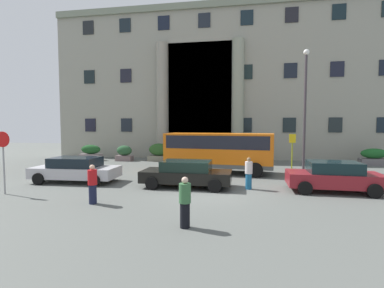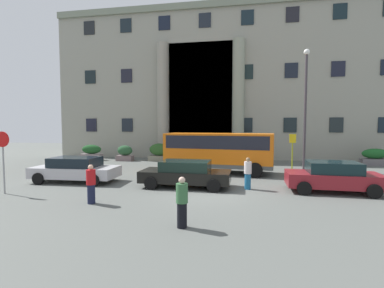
{
  "view_description": "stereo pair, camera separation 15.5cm",
  "coord_description": "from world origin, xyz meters",
  "px_view_note": "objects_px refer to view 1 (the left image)",
  "views": [
    {
      "loc": [
        1.41,
        -12.95,
        3.09
      ],
      "look_at": [
        -1.91,
        6.52,
        1.8
      ],
      "focal_mm": 26.4,
      "sensor_mm": 36.0,
      "label": 1
    },
    {
      "loc": [
        1.56,
        -12.92,
        3.09
      ],
      "look_at": [
        -1.91,
        6.52,
        1.8
      ],
      "focal_mm": 26.4,
      "sensor_mm": 36.0,
      "label": 2
    }
  ],
  "objects_px": {
    "parked_sedan_far": "(76,169)",
    "pedestrian_man_red_shirt": "(93,184)",
    "hedge_planter_far_east": "(124,153)",
    "motorcycle_far_end": "(92,167)",
    "stop_sign_side_street": "(3,150)",
    "hedge_planter_entrance_right": "(159,152)",
    "lamppost_plaza_centre": "(305,101)",
    "bus_stop_sign": "(292,148)",
    "orange_minibus": "(219,149)",
    "hedge_planter_entrance_left": "(374,157)",
    "parked_compact_extra": "(186,173)",
    "pedestrian_child_trailing": "(249,173)",
    "parked_hatchback_near": "(333,176)",
    "hedge_planter_far_west": "(91,153)",
    "pedestrian_woman_dark_dress": "(185,202)"
  },
  "relations": [
    {
      "from": "parked_hatchback_near",
      "to": "stop_sign_side_street",
      "type": "distance_m",
      "value": 15.11
    },
    {
      "from": "parked_hatchback_near",
      "to": "lamppost_plaza_centre",
      "type": "height_order",
      "value": "lamppost_plaza_centre"
    },
    {
      "from": "hedge_planter_far_east",
      "to": "motorcycle_far_end",
      "type": "bearing_deg",
      "value": -83.49
    },
    {
      "from": "hedge_planter_far_east",
      "to": "hedge_planter_entrance_right",
      "type": "xyz_separation_m",
      "value": [
        3.06,
        0.39,
        0.09
      ]
    },
    {
      "from": "bus_stop_sign",
      "to": "pedestrian_woman_dark_dress",
      "type": "distance_m",
      "value": 13.04
    },
    {
      "from": "hedge_planter_far_west",
      "to": "motorcycle_far_end",
      "type": "bearing_deg",
      "value": -60.27
    },
    {
      "from": "parked_hatchback_near",
      "to": "stop_sign_side_street",
      "type": "height_order",
      "value": "stop_sign_side_street"
    },
    {
      "from": "parked_sedan_far",
      "to": "bus_stop_sign",
      "type": "bearing_deg",
      "value": 24.62
    },
    {
      "from": "orange_minibus",
      "to": "hedge_planter_entrance_right",
      "type": "height_order",
      "value": "orange_minibus"
    },
    {
      "from": "hedge_planter_entrance_left",
      "to": "parked_sedan_far",
      "type": "relative_size",
      "value": 0.44
    },
    {
      "from": "parked_sedan_far",
      "to": "pedestrian_man_red_shirt",
      "type": "bearing_deg",
      "value": -52.69
    },
    {
      "from": "hedge_planter_entrance_left",
      "to": "pedestrian_child_trailing",
      "type": "bearing_deg",
      "value": -134.56
    },
    {
      "from": "hedge_planter_far_east",
      "to": "parked_hatchback_near",
      "type": "bearing_deg",
      "value": -33.21
    },
    {
      "from": "hedge_planter_entrance_right",
      "to": "pedestrian_child_trailing",
      "type": "xyz_separation_m",
      "value": [
        7.39,
        -9.85,
        0.03
      ]
    },
    {
      "from": "motorcycle_far_end",
      "to": "lamppost_plaza_centre",
      "type": "bearing_deg",
      "value": 12.17
    },
    {
      "from": "orange_minibus",
      "to": "pedestrian_child_trailing",
      "type": "height_order",
      "value": "orange_minibus"
    },
    {
      "from": "parked_hatchback_near",
      "to": "hedge_planter_far_east",
      "type": "bearing_deg",
      "value": 148.74
    },
    {
      "from": "pedestrian_woman_dark_dress",
      "to": "hedge_planter_far_east",
      "type": "bearing_deg",
      "value": -102.58
    },
    {
      "from": "hedge_planter_far_east",
      "to": "lamppost_plaza_centre",
      "type": "height_order",
      "value": "lamppost_plaza_centre"
    },
    {
      "from": "hedge_planter_far_east",
      "to": "hedge_planter_entrance_right",
      "type": "height_order",
      "value": "hedge_planter_entrance_right"
    },
    {
      "from": "hedge_planter_entrance_right",
      "to": "lamppost_plaza_centre",
      "type": "xyz_separation_m",
      "value": [
        11.4,
        -2.86,
        4.06
      ]
    },
    {
      "from": "orange_minibus",
      "to": "motorcycle_far_end",
      "type": "xyz_separation_m",
      "value": [
        -7.87,
        -2.12,
        -1.1
      ]
    },
    {
      "from": "hedge_planter_entrance_left",
      "to": "pedestrian_child_trailing",
      "type": "distance_m",
      "value": 14.01
    },
    {
      "from": "hedge_planter_entrance_left",
      "to": "lamppost_plaza_centre",
      "type": "height_order",
      "value": "lamppost_plaza_centre"
    },
    {
      "from": "bus_stop_sign",
      "to": "pedestrian_man_red_shirt",
      "type": "height_order",
      "value": "bus_stop_sign"
    },
    {
      "from": "hedge_planter_far_east",
      "to": "bus_stop_sign",
      "type": "bearing_deg",
      "value": -13.01
    },
    {
      "from": "hedge_planter_entrance_right",
      "to": "parked_compact_extra",
      "type": "relative_size",
      "value": 0.42
    },
    {
      "from": "parked_hatchback_near",
      "to": "pedestrian_woman_dark_dress",
      "type": "bearing_deg",
      "value": -134.12
    },
    {
      "from": "parked_compact_extra",
      "to": "pedestrian_man_red_shirt",
      "type": "height_order",
      "value": "pedestrian_man_red_shirt"
    },
    {
      "from": "bus_stop_sign",
      "to": "orange_minibus",
      "type": "bearing_deg",
      "value": -160.66
    },
    {
      "from": "hedge_planter_entrance_left",
      "to": "motorcycle_far_end",
      "type": "relative_size",
      "value": 1.03
    },
    {
      "from": "hedge_planter_entrance_left",
      "to": "lamppost_plaza_centre",
      "type": "distance_m",
      "value": 7.75
    },
    {
      "from": "hedge_planter_entrance_right",
      "to": "motorcycle_far_end",
      "type": "bearing_deg",
      "value": -107.12
    },
    {
      "from": "hedge_planter_far_east",
      "to": "stop_sign_side_street",
      "type": "height_order",
      "value": "stop_sign_side_street"
    },
    {
      "from": "parked_compact_extra",
      "to": "hedge_planter_far_west",
      "type": "bearing_deg",
      "value": 139.11
    },
    {
      "from": "parked_sedan_far",
      "to": "parked_hatchback_near",
      "type": "bearing_deg",
      "value": -2.21
    },
    {
      "from": "pedestrian_man_red_shirt",
      "to": "hedge_planter_far_east",
      "type": "bearing_deg",
      "value": -171.28
    },
    {
      "from": "hedge_planter_far_east",
      "to": "stop_sign_side_street",
      "type": "bearing_deg",
      "value": -92.06
    },
    {
      "from": "orange_minibus",
      "to": "motorcycle_far_end",
      "type": "bearing_deg",
      "value": -158.11
    },
    {
      "from": "hedge_planter_far_east",
      "to": "pedestrian_man_red_shirt",
      "type": "xyz_separation_m",
      "value": [
        4.29,
        -13.13,
        0.12
      ]
    },
    {
      "from": "hedge_planter_far_east",
      "to": "hedge_planter_entrance_right",
      "type": "bearing_deg",
      "value": 7.23
    },
    {
      "from": "hedge_planter_far_west",
      "to": "lamppost_plaza_centre",
      "type": "bearing_deg",
      "value": -7.8
    },
    {
      "from": "hedge_planter_entrance_right",
      "to": "motorcycle_far_end",
      "type": "xyz_separation_m",
      "value": [
        -2.26,
        -7.35,
        -0.29
      ]
    },
    {
      "from": "bus_stop_sign",
      "to": "motorcycle_far_end",
      "type": "bearing_deg",
      "value": -163.29
    },
    {
      "from": "hedge_planter_entrance_left",
      "to": "parked_compact_extra",
      "type": "distance_m",
      "value": 16.33
    },
    {
      "from": "hedge_planter_entrance_left",
      "to": "lamppost_plaza_centre",
      "type": "bearing_deg",
      "value": -152.85
    },
    {
      "from": "parked_sedan_far",
      "to": "stop_sign_side_street",
      "type": "relative_size",
      "value": 1.63
    },
    {
      "from": "hedge_planter_far_east",
      "to": "motorcycle_far_end",
      "type": "xyz_separation_m",
      "value": [
        0.79,
        -6.96,
        -0.2
      ]
    },
    {
      "from": "parked_compact_extra",
      "to": "parked_sedan_far",
      "type": "relative_size",
      "value": 0.98
    },
    {
      "from": "lamppost_plaza_centre",
      "to": "parked_sedan_far",
      "type": "bearing_deg",
      "value": -152.82
    }
  ]
}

